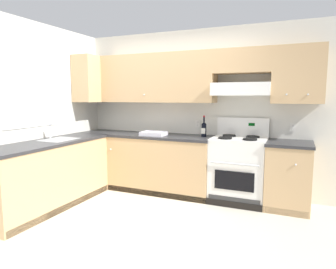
% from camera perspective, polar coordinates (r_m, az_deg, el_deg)
% --- Properties ---
extents(ground_plane, '(7.04, 7.04, 0.00)m').
position_cam_1_polar(ground_plane, '(3.84, -7.66, -16.06)').
color(ground_plane, beige).
extents(wall_back, '(4.68, 0.57, 2.55)m').
position_cam_1_polar(wall_back, '(4.76, 5.77, 6.80)').
color(wall_back, silver).
rests_on(wall_back, ground_plane).
extents(wall_left, '(0.47, 4.00, 2.55)m').
position_cam_1_polar(wall_left, '(4.72, -23.35, 4.59)').
color(wall_left, silver).
rests_on(wall_left, ground_plane).
extents(counter_back_run, '(3.60, 0.65, 0.91)m').
position_cam_1_polar(counter_back_run, '(4.74, 0.37, -5.70)').
color(counter_back_run, tan).
rests_on(counter_back_run, ground_plane).
extents(counter_left_run, '(0.63, 1.91, 1.13)m').
position_cam_1_polar(counter_left_run, '(4.43, -21.79, -7.04)').
color(counter_left_run, tan).
rests_on(counter_left_run, ground_plane).
extents(stove, '(0.76, 0.62, 1.20)m').
position_cam_1_polar(stove, '(4.45, 13.21, -6.40)').
color(stove, white).
rests_on(stove, ground_plane).
extents(wine_bottle, '(0.07, 0.08, 0.32)m').
position_cam_1_polar(wine_bottle, '(4.53, 6.84, 1.13)').
color(wine_bottle, black).
rests_on(wine_bottle, counter_back_run).
extents(bowl, '(0.38, 0.28, 0.06)m').
position_cam_1_polar(bowl, '(4.68, -2.74, 0.06)').
color(bowl, silver).
rests_on(bowl, counter_back_run).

